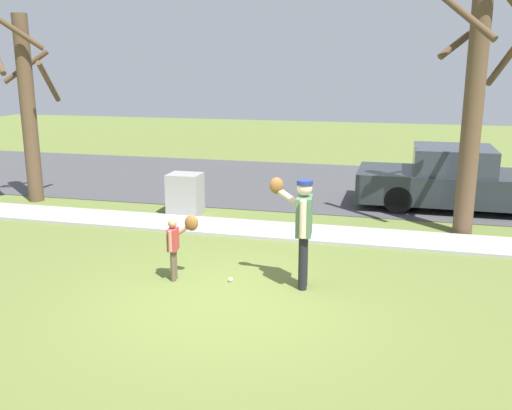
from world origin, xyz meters
TOP-DOWN VIEW (x-y plane):
  - ground_plane at (0.00, 3.50)m, footprint 48.00×48.00m
  - sidewalk_strip at (0.00, 3.60)m, footprint 36.00×1.20m
  - road_surface at (0.00, 8.60)m, footprint 36.00×6.80m
  - person_adult at (0.96, 0.77)m, footprint 0.73×0.61m
  - person_child at (-1.00, 0.60)m, footprint 0.45×0.44m
  - baseball at (-0.16, 0.69)m, footprint 0.07×0.07m
  - utility_cabinet at (-2.40, 4.48)m, footprint 0.74×0.63m
  - street_tree_near at (3.70, 4.45)m, footprint 1.85×1.88m
  - street_tree_far at (-6.61, 4.82)m, footprint 1.84×1.88m
  - parked_pickup_dark at (3.91, 6.63)m, footprint 5.20×1.95m

SIDE VIEW (x-z plane):
  - ground_plane at x=0.00m, z-range 0.00..0.00m
  - road_surface at x=0.00m, z-range 0.00..0.02m
  - sidewalk_strip at x=0.00m, z-range 0.00..0.06m
  - baseball at x=-0.16m, z-range 0.00..0.07m
  - utility_cabinet at x=-2.40m, z-range 0.00..0.96m
  - parked_pickup_dark at x=3.91m, z-range -0.06..1.41m
  - person_child at x=-1.00m, z-range 0.16..1.21m
  - person_adult at x=0.96m, z-range 0.21..1.92m
  - street_tree_far at x=-6.61m, z-range 0.16..4.74m
  - street_tree_near at x=3.70m, z-range 0.17..5.51m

